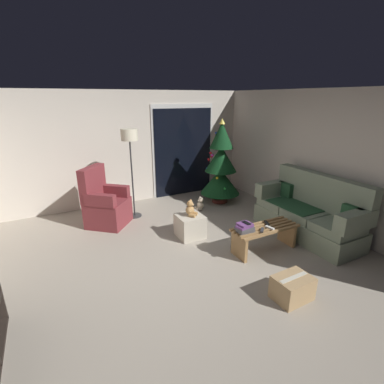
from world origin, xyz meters
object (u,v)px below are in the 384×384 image
(couch, at_px, (309,213))
(remote_black, at_px, (267,223))
(floor_lamp, at_px, (130,144))
(teddy_bear_honey, at_px, (190,209))
(remote_white, at_px, (270,228))
(armchair, at_px, (105,205))
(coffee_table, at_px, (265,235))
(ottoman, at_px, (190,226))
(remote_graphite, at_px, (262,230))
(teddy_bear_cream_by_tree, at_px, (200,204))
(cell_phone, at_px, (247,223))
(cardboard_box_taped_mid_floor, at_px, (292,288))
(christmas_tree, at_px, (221,167))
(book_stack, at_px, (245,228))

(couch, xyz_separation_m, remote_black, (-0.99, -0.01, 0.03))
(floor_lamp, relative_size, teddy_bear_honey, 6.25)
(remote_white, distance_m, armchair, 3.05)
(remote_white, relative_size, remote_black, 1.00)
(coffee_table, distance_m, ottoman, 1.29)
(coffee_table, bearing_deg, teddy_bear_honey, 130.75)
(couch, xyz_separation_m, remote_graphite, (-1.22, -0.18, 0.03))
(coffee_table, xyz_separation_m, floor_lamp, (-1.45, 2.30, 1.23))
(teddy_bear_honey, bearing_deg, remote_black, -43.88)
(remote_graphite, relative_size, ottoman, 0.35)
(teddy_bear_cream_by_tree, bearing_deg, armchair, 175.15)
(remote_black, height_order, cell_phone, cell_phone)
(ottoman, distance_m, cardboard_box_taped_mid_floor, 2.07)
(couch, relative_size, remote_white, 12.44)
(teddy_bear_cream_by_tree, bearing_deg, floor_lamp, 168.09)
(teddy_bear_cream_by_tree, bearing_deg, cell_phone, -99.06)
(remote_white, bearing_deg, teddy_bear_honey, -62.56)
(christmas_tree, bearing_deg, cardboard_box_taped_mid_floor, -107.77)
(armchair, xyz_separation_m, cardboard_box_taped_mid_floor, (1.57, -3.23, -0.25))
(cell_phone, height_order, teddy_bear_cream_by_tree, cell_phone)
(remote_graphite, distance_m, floor_lamp, 2.93)
(armchair, height_order, cardboard_box_taped_mid_floor, armchair)
(teddy_bear_honey, bearing_deg, armchair, 135.12)
(book_stack, bearing_deg, couch, 3.30)
(cardboard_box_taped_mid_floor, bearing_deg, book_stack, 86.10)
(coffee_table, bearing_deg, christmas_tree, 75.44)
(christmas_tree, distance_m, teddy_bear_cream_by_tree, 0.99)
(floor_lamp, distance_m, teddy_bear_honey, 1.77)
(coffee_table, height_order, floor_lamp, floor_lamp)
(couch, distance_m, floor_lamp, 3.54)
(remote_black, bearing_deg, teddy_bear_cream_by_tree, -62.20)
(cell_phone, distance_m, floor_lamp, 2.71)
(remote_graphite, bearing_deg, floor_lamp, 164.81)
(teddy_bear_cream_by_tree, relative_size, cardboard_box_taped_mid_floor, 0.61)
(remote_black, relative_size, teddy_bear_cream_by_tree, 0.55)
(christmas_tree, bearing_deg, teddy_bear_cream_by_tree, -162.06)
(teddy_bear_honey, bearing_deg, coffee_table, -49.25)
(floor_lamp, bearing_deg, coffee_table, -57.71)
(ottoman, bearing_deg, teddy_bear_honey, -49.25)
(remote_black, bearing_deg, floor_lamp, -31.96)
(remote_graphite, xyz_separation_m, book_stack, (-0.26, 0.09, 0.06))
(remote_black, relative_size, teddy_bear_honey, 0.55)
(cell_phone, distance_m, ottoman, 1.14)
(armchair, distance_m, teddy_bear_cream_by_tree, 2.01)
(remote_white, bearing_deg, remote_graphite, -7.42)
(remote_black, distance_m, cardboard_box_taped_mid_floor, 1.30)
(remote_white, bearing_deg, cardboard_box_taped_mid_floor, 51.52)
(cardboard_box_taped_mid_floor, bearing_deg, floor_lamp, 106.21)
(christmas_tree, xyz_separation_m, floor_lamp, (-2.02, 0.09, 0.65))
(book_stack, bearing_deg, christmas_tree, 66.16)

